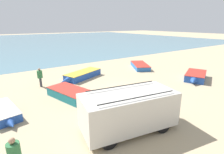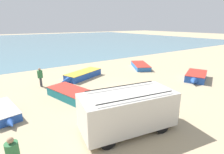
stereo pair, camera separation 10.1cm
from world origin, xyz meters
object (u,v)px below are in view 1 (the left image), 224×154
at_px(fishing_rowboat_1, 196,76).
at_px(fishing_rowboat_4, 71,94).
at_px(fisherman_1, 14,154).
at_px(fishing_rowboat_3, 82,75).
at_px(fishing_rowboat_2, 3,112).
at_px(fisherman_0, 40,76).
at_px(parked_van, 129,110).
at_px(fishing_rowboat_0, 140,66).

height_order(fishing_rowboat_1, fishing_rowboat_4, fishing_rowboat_1).
bearing_deg(fisherman_1, fishing_rowboat_3, 18.77).
height_order(fishing_rowboat_2, fisherman_0, fisherman_0).
distance_m(parked_van, fisherman_0, 9.63).
bearing_deg(fishing_rowboat_2, fishing_rowboat_1, 72.28).
relative_size(fishing_rowboat_1, fisherman_1, 2.51).
distance_m(fishing_rowboat_0, fishing_rowboat_4, 11.48).
bearing_deg(fishing_rowboat_3, parked_van, 56.63).
bearing_deg(fishing_rowboat_3, fisherman_1, 31.68).
bearing_deg(fisherman_0, fishing_rowboat_3, -1.25).
xyz_separation_m(fishing_rowboat_3, fishing_rowboat_4, (-2.82, -4.04, 0.00)).
xyz_separation_m(fishing_rowboat_1, fishing_rowboat_2, (-16.27, 2.45, -0.08)).
relative_size(fishing_rowboat_4, fisherman_0, 2.59).
xyz_separation_m(fishing_rowboat_3, fisherman_1, (-7.10, -9.69, 0.66)).
height_order(fishing_rowboat_2, fisherman_1, fisherman_1).
xyz_separation_m(parked_van, fishing_rowboat_4, (-0.89, 5.62, -0.80)).
bearing_deg(fisherman_0, fishing_rowboat_2, -132.57).
bearing_deg(fishing_rowboat_1, fishing_rowboat_2, -33.66).
relative_size(fishing_rowboat_1, fisherman_0, 2.48).
height_order(fishing_rowboat_1, fisherman_0, fisherman_0).
bearing_deg(parked_van, fisherman_0, 113.28).
distance_m(fisherman_0, fisherman_1, 9.90).
bearing_deg(fishing_rowboat_3, fishing_rowboat_0, 157.51).
bearing_deg(fishing_rowboat_0, fisherman_1, 152.30).
relative_size(parked_van, fisherman_0, 3.08).
relative_size(fishing_rowboat_1, fishing_rowboat_2, 1.08).
distance_m(parked_van, fishing_rowboat_3, 9.88).
bearing_deg(parked_van, fisherman_1, -169.16).
bearing_deg(fishing_rowboat_2, fishing_rowboat_3, 112.07).
distance_m(parked_van, fishing_rowboat_0, 13.80).
height_order(fishing_rowboat_0, fishing_rowboat_1, fishing_rowboat_1).
xyz_separation_m(fishing_rowboat_0, fishing_rowboat_1, (1.11, -6.76, 0.08)).
relative_size(parked_van, fishing_rowboat_4, 1.19).
xyz_separation_m(parked_van, fishing_rowboat_1, (10.98, 2.84, -0.79)).
distance_m(fishing_rowboat_2, fishing_rowboat_3, 8.43).
bearing_deg(fishing_rowboat_1, fisherman_1, -15.01).
height_order(fishing_rowboat_2, fishing_rowboat_3, fishing_rowboat_3).
distance_m(fishing_rowboat_4, fisherman_1, 7.12).
relative_size(fishing_rowboat_3, fisherman_0, 2.95).
xyz_separation_m(fishing_rowboat_3, fisherman_0, (-4.06, -0.27, 0.67)).
bearing_deg(parked_van, fishing_rowboat_4, 109.49).
bearing_deg(fisherman_1, fishing_rowboat_4, 17.84).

